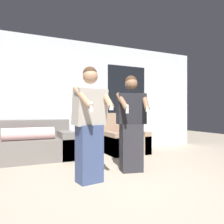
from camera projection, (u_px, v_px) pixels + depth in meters
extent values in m
plane|color=tan|center=(141.00, 190.00, 2.71)|extent=(14.00, 14.00, 0.00)
cube|color=silver|center=(78.00, 97.00, 5.31)|extent=(6.85, 0.06, 2.70)
cube|color=black|center=(127.00, 90.00, 5.82)|extent=(1.10, 0.01, 1.30)
cube|color=slate|center=(28.00, 150.00, 4.36)|extent=(1.75, 0.86, 0.43)
cube|color=slate|center=(27.00, 129.00, 4.65)|extent=(1.75, 0.22, 0.38)
cube|color=slate|center=(65.00, 144.00, 4.66)|extent=(0.28, 0.86, 0.57)
cylinder|color=beige|center=(29.00, 134.00, 4.26)|extent=(0.96, 0.24, 0.24)
cube|color=#937A60|center=(125.00, 144.00, 5.19)|extent=(0.93, 0.87, 0.42)
cube|color=#937A60|center=(119.00, 124.00, 5.50)|extent=(0.93, 0.20, 0.54)
cube|color=#937A60|center=(110.00, 143.00, 5.03)|extent=(0.18, 0.87, 0.52)
cube|color=#937A60|center=(138.00, 141.00, 5.34)|extent=(0.18, 0.87, 0.52)
cube|color=#994C51|center=(126.00, 135.00, 5.15)|extent=(0.79, 0.70, 0.01)
cube|color=#384770|center=(89.00, 154.00, 3.03)|extent=(0.37, 0.29, 0.79)
cube|color=#ADA89E|center=(90.00, 107.00, 3.02)|extent=(0.48, 0.35, 0.53)
sphere|color=#A37A5B|center=(90.00, 76.00, 3.01)|extent=(0.21, 0.21, 0.21)
sphere|color=#3D2819|center=(90.00, 74.00, 3.02)|extent=(0.20, 0.20, 0.20)
cylinder|color=#A37A5B|center=(83.00, 98.00, 2.79)|extent=(0.20, 0.36, 0.30)
cube|color=white|center=(91.00, 107.00, 2.68)|extent=(0.04, 0.04, 0.13)
cylinder|color=#A37A5B|center=(107.00, 99.00, 2.99)|extent=(0.08, 0.36, 0.30)
cube|color=white|center=(111.00, 107.00, 2.85)|extent=(0.05, 0.04, 0.08)
cube|color=#28282D|center=(131.00, 148.00, 3.58)|extent=(0.39, 0.31, 0.78)
cube|color=black|center=(131.00, 109.00, 3.58)|extent=(0.50, 0.31, 0.50)
sphere|color=brown|center=(131.00, 84.00, 3.58)|extent=(0.21, 0.21, 0.21)
sphere|color=#3D2819|center=(131.00, 82.00, 3.59)|extent=(0.20, 0.20, 0.20)
cylinder|color=brown|center=(122.00, 101.00, 3.39)|extent=(0.09, 0.36, 0.30)
cube|color=white|center=(127.00, 109.00, 3.25)|extent=(0.04, 0.04, 0.13)
cylinder|color=brown|center=(145.00, 102.00, 3.48)|extent=(0.21, 0.36, 0.30)
cube|color=white|center=(147.00, 109.00, 3.32)|extent=(0.05, 0.04, 0.08)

